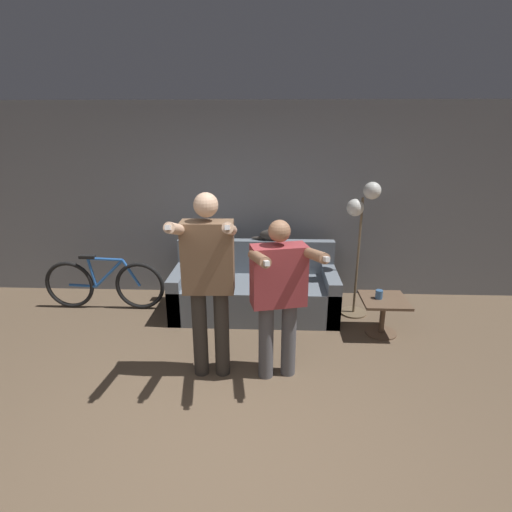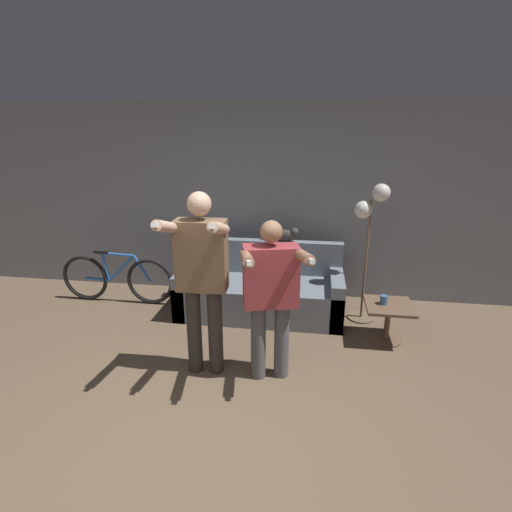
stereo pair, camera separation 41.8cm
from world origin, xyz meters
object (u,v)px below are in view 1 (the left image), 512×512
object	(u,v)px
cat	(275,234)
floor_lamp	(362,216)
cup	(379,294)
bicycle	(104,284)
person_left	(208,274)
side_table	(383,308)
couch	(255,292)
person_right	(279,290)

from	to	relation	value
cat	floor_lamp	size ratio (longest dim) A/B	0.30
floor_lamp	cup	size ratio (longest dim) A/B	16.74
cup	bicycle	distance (m)	3.42
person_left	side_table	size ratio (longest dim) A/B	3.49
cat	person_left	bearing A→B (deg)	-109.92
cup	couch	bearing A→B (deg)	161.24
floor_lamp	bicycle	world-z (taller)	floor_lamp
person_right	cat	bearing A→B (deg)	77.08
cup	person_left	bearing A→B (deg)	-153.82
person_right	bicycle	size ratio (longest dim) A/B	0.98
person_left	cat	distance (m)	1.78
couch	cat	world-z (taller)	cat
cup	floor_lamp	bearing A→B (deg)	106.58
person_right	cat	world-z (taller)	person_right
cat	cup	distance (m)	1.49
floor_lamp	cup	distance (m)	0.94
person_right	cat	distance (m)	1.67
person_left	person_right	xyz separation A→B (m)	(0.63, -0.00, -0.14)
person_right	side_table	world-z (taller)	person_right
couch	person_right	bearing A→B (deg)	-78.49
floor_lamp	side_table	size ratio (longest dim) A/B	3.32
couch	person_right	distance (m)	1.52
floor_lamp	cup	bearing A→B (deg)	-73.42
couch	person_left	distance (m)	1.59
side_table	bicycle	xyz separation A→B (m)	(-3.44, 0.53, 0.02)
person_right	side_table	size ratio (longest dim) A/B	3.03
couch	side_table	distance (m)	1.57
person_left	side_table	bearing A→B (deg)	23.08
person_right	floor_lamp	distance (m)	1.74
person_right	cat	xyz separation A→B (m)	(-0.03, 1.67, 0.06)
floor_lamp	cup	world-z (taller)	floor_lamp
cat	bicycle	size ratio (longest dim) A/B	0.32
couch	cup	world-z (taller)	couch
person_left	person_right	bearing A→B (deg)	-2.31
side_table	person_right	bearing A→B (deg)	-144.31
couch	person_left	bearing A→B (deg)	-104.65
couch	person_right	xyz separation A→B (m)	(0.28, -1.36, 0.61)
person_left	cup	distance (m)	2.06
person_right	cup	xyz separation A→B (m)	(1.15, 0.88, -0.41)
person_left	cup	size ratio (longest dim) A/B	17.61
person_left	person_right	distance (m)	0.65
couch	side_table	bearing A→B (deg)	-18.28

